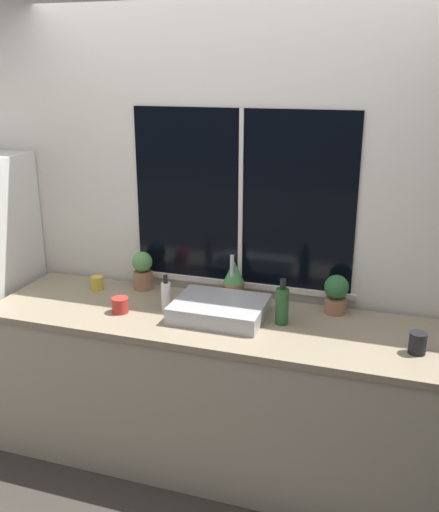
{
  "coord_description": "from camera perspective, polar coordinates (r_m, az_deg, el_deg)",
  "views": [
    {
      "loc": [
        0.86,
        -2.3,
        2.14
      ],
      "look_at": [
        -0.0,
        0.34,
        1.23
      ],
      "focal_mm": 40.0,
      "sensor_mm": 36.0,
      "label": 1
    }
  ],
  "objects": [
    {
      "name": "mug_red",
      "position": [
        3.16,
        -9.91,
        -4.86
      ],
      "size": [
        0.09,
        0.09,
        0.08
      ],
      "color": "#B72D28",
      "rests_on": "counter"
    },
    {
      "name": "ground_plane",
      "position": [
        3.26,
        -1.93,
        -22.99
      ],
      "size": [
        14.0,
        14.0,
        0.0
      ],
      "primitive_type": "plane",
      "color": "#38332D"
    },
    {
      "name": "potted_plant_right",
      "position": [
        3.14,
        11.58,
        -3.66
      ],
      "size": [
        0.13,
        0.13,
        0.22
      ],
      "color": "#9E6B4C",
      "rests_on": "counter"
    },
    {
      "name": "mug_yellow",
      "position": [
        3.51,
        -12.14,
        -2.65
      ],
      "size": [
        0.07,
        0.07,
        0.08
      ],
      "color": "gold",
      "rests_on": "counter"
    },
    {
      "name": "wall_back",
      "position": [
        3.26,
        2.32,
        4.07
      ],
      "size": [
        8.0,
        0.09,
        2.7
      ],
      "color": "silver",
      "rests_on": "ground_plane"
    },
    {
      "name": "sink",
      "position": [
        3.05,
        0.05,
        -5.3
      ],
      "size": [
        0.48,
        0.43,
        0.28
      ],
      "color": "#ADADB2",
      "rests_on": "counter"
    },
    {
      "name": "potted_plant_center",
      "position": [
        3.24,
        1.44,
        -2.44
      ],
      "size": [
        0.12,
        0.12,
        0.24
      ],
      "color": "#9E6B4C",
      "rests_on": "counter"
    },
    {
      "name": "counter",
      "position": [
        3.26,
        0.08,
        -13.36
      ],
      "size": [
        2.56,
        0.7,
        0.88
      ],
      "color": "#B2A893",
      "rests_on": "ground_plane"
    },
    {
      "name": "soap_bottle",
      "position": [
        3.13,
        -5.37,
        -3.98
      ],
      "size": [
        0.05,
        0.05,
        0.2
      ],
      "color": "white",
      "rests_on": "counter"
    },
    {
      "name": "potted_plant_left",
      "position": [
        3.44,
        -7.71,
        -1.38
      ],
      "size": [
        0.12,
        0.12,
        0.23
      ],
      "color": "#9E6B4C",
      "rests_on": "counter"
    },
    {
      "name": "bottle_tall",
      "position": [
        2.97,
        6.29,
        -4.91
      ],
      "size": [
        0.07,
        0.07,
        0.25
      ],
      "color": "#235128",
      "rests_on": "counter"
    },
    {
      "name": "mug_black",
      "position": [
        2.83,
        19.2,
        -8.23
      ],
      "size": [
        0.08,
        0.08,
        0.1
      ],
      "color": "black",
      "rests_on": "counter"
    }
  ]
}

